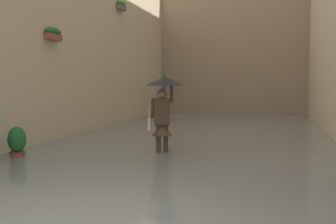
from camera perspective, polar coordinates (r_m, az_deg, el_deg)
name	(u,v)px	position (r m, az deg, el deg)	size (l,w,h in m)	color
ground_plane	(203,140)	(13.60, 4.93, -3.87)	(60.00, 60.00, 0.00)	gray
flood_water	(203,137)	(13.59, 4.93, -3.47)	(8.80, 24.48, 0.19)	slate
building_facade_far	(234,42)	(23.64, 9.16, 9.67)	(11.60, 1.80, 8.41)	gray
person_wading	(163,100)	(9.91, -0.69, 1.63)	(0.96, 0.96, 2.10)	#2D2319
potted_plant_far_right	(17,144)	(10.03, -20.32, -4.20)	(0.41, 0.41, 0.88)	brown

